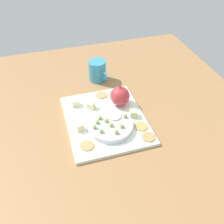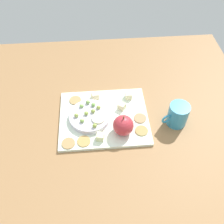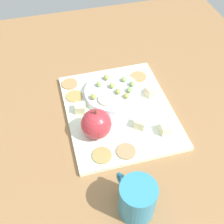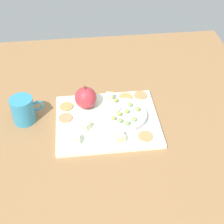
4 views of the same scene
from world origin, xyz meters
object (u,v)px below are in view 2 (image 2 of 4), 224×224
Objects in this scene: cup at (178,115)px; cracker_2 at (84,141)px; cheese_cube_1 at (95,96)px; cracker_4 at (140,118)px; cheese_cube_0 at (128,96)px; grape_2 at (82,106)px; grape_6 at (93,111)px; grape_7 at (86,113)px; cracker_0 at (142,131)px; cracker_3 at (75,100)px; grape_1 at (99,107)px; cheese_cube_2 at (100,137)px; grape_3 at (88,102)px; apple_slice_0 at (98,118)px; platter at (104,117)px; grape_8 at (82,121)px; cheese_cube_3 at (122,106)px; cracker_1 at (68,143)px; grape_4 at (76,115)px; grape_0 at (95,126)px; apple_whole at (123,125)px; grape_5 at (93,105)px; serving_dish at (90,116)px.

cracker_2 is at bearing -169.03° from cup.
cheese_cube_1 is 20.48cm from cracker_4.
cheese_cube_0 is 1.59× the size of grape_2.
cheese_cube_0 is at bearing -4.15° from cheese_cube_1.
grape_6 and grape_7 have the same top height.
grape_6 is (-17.14, 8.65, 2.56)cm from cracker_0.
cracker_3 is 2.87× the size of grape_1.
cracker_4 is 16.25cm from grape_1.
cracker_4 is 0.45× the size of cup.
cheese_cube_2 is 21.34cm from cracker_3.
cracker_2 is 2.87× the size of grape_3.
grape_6 is at bearing 20.65° from grape_7.
apple_slice_0 is (-0.31, 7.52, 1.06)cm from cheese_cube_2.
grape_6 is 3.76cm from apple_slice_0.
platter is 10.43cm from cheese_cube_2.
grape_8 is (-8.01, -3.51, 3.37)cm from platter.
cheese_cube_3 is 14.26cm from grape_7.
cheese_cube_1 is 8.13cm from cracker_3.
cracker_0 is at bearing -28.50° from grape_2.
apple_slice_0 is at bearing 38.21° from cracker_1.
cracker_4 is 2.87× the size of grape_1.
grape_4 reaches higher than cheese_cube_0.
grape_0 is (-1.78, 3.92, 1.52)cm from cheese_cube_2.
cheese_cube_2 reaches higher than platter.
grape_1 is at bearing -10.87° from grape_2.
grape_8 is at bearing -155.30° from cheese_cube_3.
cracker_2 is at bearing -76.26° from grape_4.
cheese_cube_0 is 0.55× the size of cracker_0.
cracker_0 is at bearing -26.78° from grape_6.
cheese_cube_1 is 0.55× the size of cracker_0.
cheese_cube_2 is 1.59× the size of grape_2.
cracker_3 is 2.87× the size of grape_7.
cheese_cube_0 is 1.00× the size of cheese_cube_2.
apple_whole is 8.99cm from cheese_cube_2.
grape_5 reaches higher than cheese_cube_1.
grape_6 is at bearing -140.29° from grape_1.
serving_dish is (-5.30, -0.35, 1.64)cm from platter.
grape_7 is (-6.47, -0.24, 3.42)cm from platter.
cracker_2 is at bearing -105.28° from grape_5.
serving_dish is 4.81cm from grape_1.
platter is 10.85cm from apple_whole.
cracker_0 is at bearing 7.77° from cracker_2.
apple_whole is at bearing -31.56° from serving_dish.
grape_6 is 1.00× the size of grape_8.
grape_3 is at bearing 66.17° from cracker_1.
grape_4 is at bearing 132.08° from cheese_cube_2.
cracker_3 is at bearing 136.11° from apple_whole.
grape_2 is (-2.90, 4.06, 1.68)cm from serving_dish.
grape_6 is (3.81, 11.51, 2.56)cm from cracker_2.
grape_7 is (-2.87, 5.93, -0.00)cm from grape_0.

